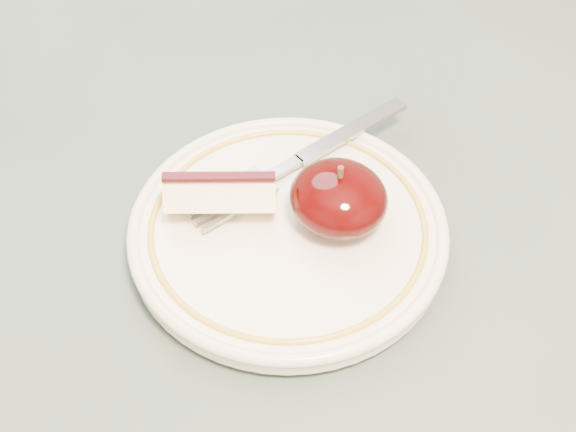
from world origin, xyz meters
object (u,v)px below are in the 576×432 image
Objects in this scene: apple_half at (339,198)px; plate at (288,230)px; fork at (297,161)px; table at (207,232)px.

plate is at bearing -131.21° from apple_half.
plate is 1.13× the size of fork.
table is at bearing 120.78° from fork.
fork reaches higher than plate.
fork is at bearing 155.65° from apple_half.
fork is at bearing 120.97° from plate.
plate is 0.06m from fork.
fork is (-0.03, 0.05, 0.01)m from plate.
apple_half is 0.35× the size of fork.
plate is 0.04m from apple_half.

